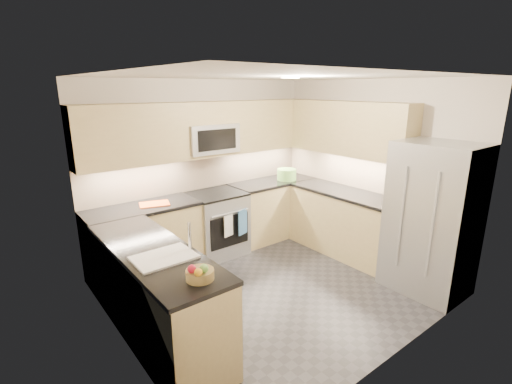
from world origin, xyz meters
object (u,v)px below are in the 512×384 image
cutting_board (155,204)px  gas_range (217,224)px  fruit_basket (200,275)px  microwave (210,138)px  refrigerator (432,219)px  utensil_bowl (287,174)px

cutting_board → gas_range: bearing=-0.4°
cutting_board → fruit_basket: bearing=-104.0°
microwave → cutting_board: microwave is taller
gas_range → refrigerator: refrigerator is taller
microwave → refrigerator: 3.04m
refrigerator → gas_range: bearing=120.9°
utensil_bowl → cutting_board: (-2.23, 0.08, -0.08)m
refrigerator → utensil_bowl: bearing=93.5°
utensil_bowl → cutting_board: 2.23m
gas_range → fruit_basket: bearing=-125.1°
utensil_bowl → fruit_basket: bearing=-144.3°
microwave → refrigerator: size_ratio=0.42×
gas_range → refrigerator: size_ratio=0.51×
utensil_bowl → fruit_basket: size_ratio=1.40×
refrigerator → fruit_basket: 2.91m
refrigerator → fruit_basket: refrigerator is taller
gas_range → fruit_basket: 2.55m
microwave → refrigerator: (1.45, -2.55, -0.80)m
gas_range → refrigerator: (1.45, -2.43, 0.45)m
gas_range → cutting_board: cutting_board is taller
refrigerator → utensil_bowl: size_ratio=5.83×
gas_range → utensil_bowl: 1.43m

